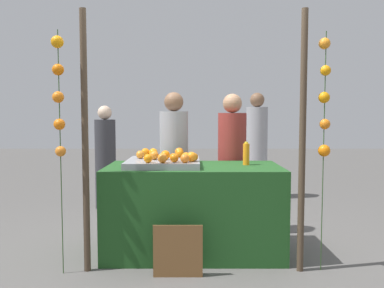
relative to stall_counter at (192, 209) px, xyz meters
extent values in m
plane|color=#565451|center=(0.00, 0.00, -0.43)|extent=(24.00, 24.00, 0.00)
cube|color=#1E4C1E|center=(0.00, 0.00, 0.00)|extent=(1.68, 0.86, 0.85)
cube|color=gray|center=(-0.29, 0.01, 0.46)|extent=(0.69, 0.71, 0.06)
sphere|color=orange|center=(-0.15, 0.29, 0.53)|extent=(0.09, 0.09, 0.09)
sphere|color=orange|center=(-0.53, 0.08, 0.53)|extent=(0.08, 0.08, 0.08)
sphere|color=orange|center=(-0.19, -0.12, 0.52)|extent=(0.07, 0.07, 0.07)
sphere|color=orange|center=(-0.14, 0.21, 0.53)|extent=(0.08, 0.08, 0.08)
sphere|color=orange|center=(-0.41, 0.24, 0.53)|extent=(0.09, 0.09, 0.09)
sphere|color=orange|center=(-0.08, -0.27, 0.53)|extent=(0.08, 0.08, 0.08)
sphere|color=orange|center=(-0.27, 0.00, 0.53)|extent=(0.09, 0.09, 0.09)
sphere|color=orange|center=(-0.38, -0.01, 0.53)|extent=(0.08, 0.08, 0.08)
sphere|color=orange|center=(0.01, -0.11, 0.52)|extent=(0.08, 0.08, 0.08)
sphere|color=orange|center=(-0.07, -0.12, 0.53)|extent=(0.08, 0.08, 0.08)
sphere|color=orange|center=(-0.02, -0.18, 0.53)|extent=(0.09, 0.09, 0.09)
sphere|color=orange|center=(-0.18, -0.22, 0.53)|extent=(0.08, 0.08, 0.08)
sphere|color=orange|center=(-0.50, 0.28, 0.53)|extent=(0.09, 0.09, 0.09)
sphere|color=orange|center=(-0.41, -0.26, 0.53)|extent=(0.08, 0.08, 0.08)
sphere|color=orange|center=(-0.28, -0.27, 0.53)|extent=(0.09, 0.09, 0.09)
cylinder|color=orange|center=(0.52, 0.07, 0.53)|extent=(0.06, 0.06, 0.21)
cylinder|color=yellow|center=(0.52, 0.07, 0.65)|extent=(0.04, 0.04, 0.02)
cube|color=brown|center=(-0.13, -0.61, -0.21)|extent=(0.41, 0.01, 0.45)
cube|color=black|center=(-0.13, -0.60, -0.21)|extent=(0.39, 0.02, 0.43)
cylinder|color=#99999E|center=(-0.22, 0.67, 0.26)|extent=(0.32, 0.32, 1.38)
sphere|color=brown|center=(-0.22, 0.67, 1.06)|extent=(0.22, 0.22, 0.22)
cylinder|color=maroon|center=(0.43, 0.63, 0.26)|extent=(0.32, 0.32, 1.37)
sphere|color=#A87A59|center=(0.43, 0.63, 1.05)|extent=(0.21, 0.21, 0.21)
cylinder|color=#99999E|center=(1.02, 2.57, 0.31)|extent=(0.34, 0.34, 1.47)
sphere|color=brown|center=(1.02, 2.57, 1.15)|extent=(0.23, 0.23, 0.23)
cylinder|color=#333338|center=(-1.26, 1.89, 0.21)|extent=(0.30, 0.30, 1.28)
sphere|color=beige|center=(-1.26, 1.89, 0.95)|extent=(0.20, 0.20, 0.20)
cylinder|color=#473828|center=(-0.92, -0.47, 0.69)|extent=(0.06, 0.06, 2.22)
cylinder|color=#473828|center=(0.92, -0.47, 0.69)|extent=(0.06, 0.06, 2.22)
cylinder|color=#2D4C23|center=(-1.11, -0.53, 0.59)|extent=(0.01, 0.01, 2.04)
sphere|color=orange|center=(-1.12, -0.53, 1.51)|extent=(0.10, 0.10, 0.10)
sphere|color=orange|center=(-1.12, -0.52, 1.29)|extent=(0.10, 0.10, 0.10)
sphere|color=orange|center=(-1.12, -0.53, 1.06)|extent=(0.10, 0.10, 0.10)
sphere|color=orange|center=(-1.11, -0.54, 0.84)|extent=(0.09, 0.09, 0.09)
sphere|color=orange|center=(-1.11, -0.53, 0.62)|extent=(0.09, 0.09, 0.09)
cylinder|color=#2D4C23|center=(1.10, -0.46, 0.59)|extent=(0.01, 0.01, 2.04)
sphere|color=orange|center=(1.09, -0.45, 1.51)|extent=(0.10, 0.10, 0.10)
sphere|color=orange|center=(1.10, -0.46, 1.29)|extent=(0.09, 0.09, 0.09)
sphere|color=orange|center=(1.10, -0.45, 1.06)|extent=(0.10, 0.10, 0.10)
sphere|color=orange|center=(1.11, -0.46, 0.84)|extent=(0.09, 0.09, 0.09)
sphere|color=orange|center=(1.11, -0.46, 0.62)|extent=(0.10, 0.10, 0.10)
camera|label=1|loc=(-0.01, -3.86, 0.92)|focal=37.70mm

